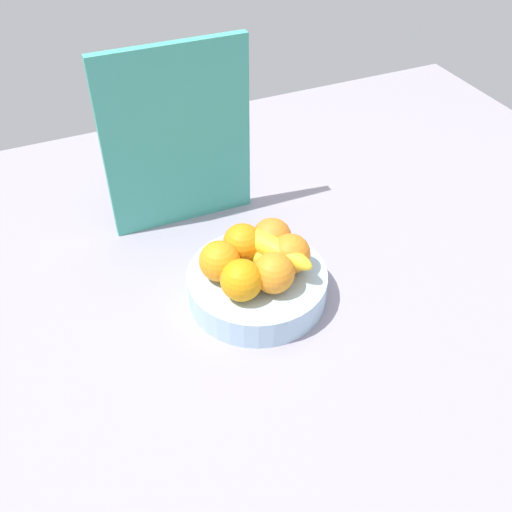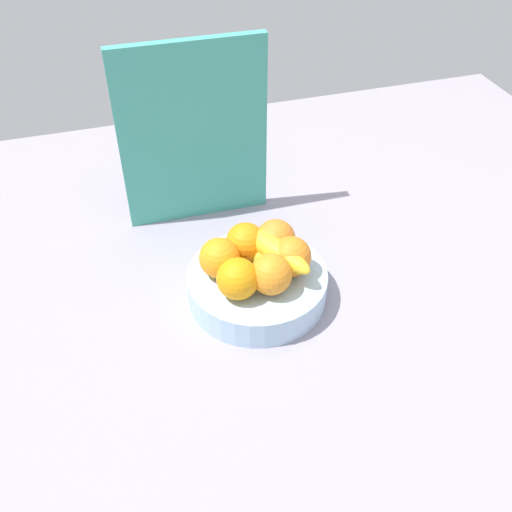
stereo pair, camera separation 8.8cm
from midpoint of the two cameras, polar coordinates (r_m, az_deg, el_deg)
ground_plane at (r=103.57cm, az=2.65°, el=-4.84°), size 180.00×140.00×3.00cm
fruit_bowl at (r=101.05cm, az=2.48°, el=-2.95°), size 24.03×24.03×5.32cm
orange_front_left at (r=93.19cm, az=0.89°, el=-2.35°), size 6.90×6.90×6.90cm
orange_front_right at (r=94.22cm, az=4.13°, el=-1.88°), size 6.90×6.90×6.90cm
orange_center at (r=97.71cm, az=5.98°, el=-0.15°), size 6.90×6.90×6.90cm
orange_back_left at (r=101.00cm, az=4.40°, el=1.58°), size 6.90×6.90×6.90cm
orange_back_right at (r=100.02cm, az=1.48°, el=1.24°), size 6.90×6.90×6.90cm
orange_top_stack at (r=96.90cm, az=-1.00°, el=-0.30°), size 6.90×6.90×6.90cm
banana_bunch at (r=98.90cm, az=3.53°, el=0.36°), size 11.53×18.52×6.20cm
cutting_board at (r=111.63cm, az=-3.81°, el=11.57°), size 28.02×2.16×36.00cm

